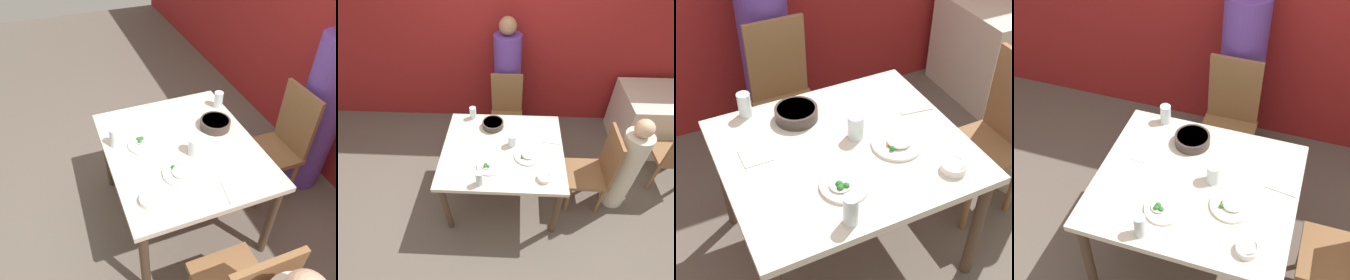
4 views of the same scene
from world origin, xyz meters
TOP-DOWN VIEW (x-y plane):
  - ground_plane at (0.00, 0.00)m, footprint 10.00×10.00m
  - dining_table at (0.00, 0.00)m, footprint 1.16×1.02m
  - chair_adult_spot at (0.00, 0.85)m, footprint 0.40×0.40m
  - person_adult at (0.00, 1.18)m, footprint 0.33×0.33m
  - bowl_curry at (-0.12, 0.31)m, footprint 0.22×0.22m
  - plate_rice_adult at (0.24, -0.10)m, footprint 0.25×0.25m
  - plate_rice_child at (-0.11, -0.24)m, footprint 0.23×0.23m
  - bowl_rice_small at (0.38, -0.36)m, footprint 0.12×0.12m
  - glass_water_tall at (0.09, 0.05)m, footprint 0.08×0.08m
  - glass_water_short at (-0.17, -0.42)m, footprint 0.06×0.06m
  - glass_water_center at (-0.35, 0.45)m, footprint 0.07×0.07m
  - napkin_folded at (-0.40, 0.13)m, footprint 0.14×0.14m
  - fork_steel at (0.47, 0.09)m, footprint 0.18×0.05m

SIDE VIEW (x-z plane):
  - ground_plane at x=0.00m, z-range 0.00..0.00m
  - chair_adult_spot at x=0.00m, z-range 0.03..1.00m
  - dining_table at x=0.00m, z-range 0.28..1.02m
  - person_adult at x=0.00m, z-range -0.06..1.49m
  - fork_steel at x=0.47m, z-range 0.74..0.74m
  - napkin_folded at x=-0.40m, z-range 0.74..0.74m
  - plate_rice_child at x=-0.11m, z-range 0.72..0.78m
  - plate_rice_adult at x=0.24m, z-range 0.73..0.77m
  - bowl_rice_small at x=0.38m, z-range 0.74..0.78m
  - bowl_curry at x=-0.12m, z-range 0.74..0.80m
  - glass_water_tall at x=0.09m, z-range 0.74..0.86m
  - glass_water_center at x=-0.35m, z-range 0.74..0.87m
  - glass_water_short at x=-0.17m, z-range 0.74..0.88m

